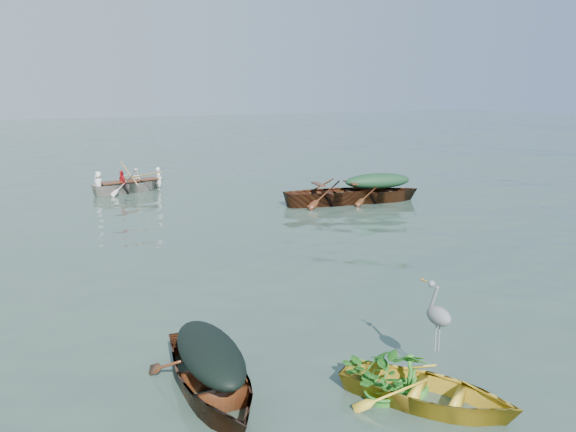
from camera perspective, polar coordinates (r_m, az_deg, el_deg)
name	(u,v)px	position (r m, az deg, el deg)	size (l,w,h in m)	color
ground	(397,266)	(12.38, 11.01, -5.03)	(140.00, 140.00, 0.00)	#384E42
yellow_dinghy	(427,405)	(7.36, 13.90, -18.12)	(1.16, 2.68, 0.69)	yellow
dark_covered_boat	(211,394)	(7.44, -7.80, -17.51)	(1.27, 3.41, 0.83)	#4E2B12
green_tarp_boat	(377,202)	(19.29, 9.03, 1.44)	(1.31, 4.22, 0.98)	#472910
open_wooden_boat	(334,204)	(18.70, 4.72, 1.20)	(1.48, 4.74, 1.13)	#4E2D13
rowed_boat	(130,192)	(21.65, -15.73, 2.35)	(1.15, 3.83, 0.89)	beige
dark_tarp_cover	(210,349)	(7.15, -7.95, -13.23)	(0.70, 1.88, 0.40)	black
green_tarp_cover	(378,180)	(19.16, 9.10, 3.64)	(0.72, 2.32, 0.52)	#17381F
thwart_benches	(335,187)	(18.60, 4.75, 2.97)	(0.89, 2.37, 0.04)	#431E0F
heron	(438,326)	(7.49, 15.00, -10.71)	(0.28, 0.40, 0.92)	gray
dinghy_weeds	(386,345)	(7.22, 9.93, -12.77)	(0.70, 0.90, 0.60)	#1A641A
rowers	(129,170)	(21.53, -15.86, 4.51)	(1.03, 2.68, 0.76)	silver
oars	(129,180)	(21.58, -15.81, 3.59)	(2.60, 0.60, 0.06)	#A7813F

